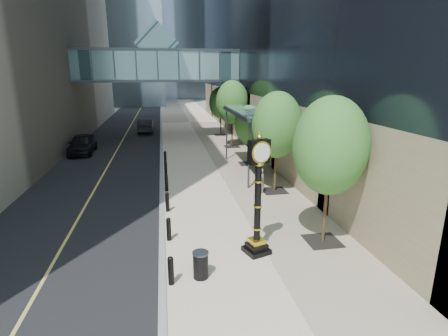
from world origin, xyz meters
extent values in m
plane|color=gray|center=(0.00, 0.00, 0.00)|extent=(320.00, 320.00, 0.00)
cube|color=black|center=(-7.00, 40.00, 0.01)|extent=(8.00, 180.00, 0.02)
cube|color=beige|center=(1.00, 40.00, 0.03)|extent=(8.00, 180.00, 0.06)
cube|color=gray|center=(-3.00, 40.00, 0.04)|extent=(0.25, 180.00, 0.07)
cube|color=slate|center=(-3.00, 28.00, 7.50)|extent=(17.00, 4.00, 3.00)
cube|color=#383F44|center=(-3.00, 28.00, 6.05)|extent=(17.00, 4.20, 0.25)
cube|color=#383F44|center=(-3.00, 28.00, 8.95)|extent=(17.00, 4.20, 0.25)
cube|color=slate|center=(-3.00, 28.00, 9.60)|extent=(4.24, 3.00, 4.24)
cube|color=#383F44|center=(3.50, 14.00, 4.20)|extent=(3.00, 8.00, 0.25)
cube|color=slate|center=(3.50, 14.00, 4.35)|extent=(2.80, 7.80, 0.06)
cylinder|color=#383F44|center=(2.20, 10.30, 2.10)|extent=(0.12, 0.12, 4.20)
cylinder|color=#383F44|center=(2.20, 17.70, 2.10)|extent=(0.12, 0.12, 4.20)
cylinder|color=black|center=(-2.70, 1.00, 0.51)|extent=(0.20, 0.20, 0.90)
cylinder|color=black|center=(-2.70, 4.20, 0.51)|extent=(0.20, 0.20, 0.90)
cylinder|color=black|center=(-2.70, 7.40, 0.51)|extent=(0.20, 0.20, 0.90)
cylinder|color=black|center=(-2.70, 10.60, 0.51)|extent=(0.20, 0.20, 0.90)
cylinder|color=black|center=(-2.70, 13.80, 0.51)|extent=(0.20, 0.20, 0.90)
cylinder|color=black|center=(-2.70, 17.00, 0.51)|extent=(0.20, 0.20, 0.90)
cube|color=black|center=(3.60, 3.00, 0.07)|extent=(1.40, 1.40, 0.02)
cylinder|color=#46301E|center=(3.60, 3.00, 1.65)|extent=(0.14, 0.14, 3.18)
ellipsoid|color=#266726|center=(3.60, 3.00, 4.11)|extent=(2.91, 2.91, 3.88)
cube|color=black|center=(3.60, 9.50, 0.07)|extent=(1.40, 1.40, 0.02)
cylinder|color=#46301E|center=(3.60, 9.50, 1.61)|extent=(0.14, 0.14, 3.09)
ellipsoid|color=#266726|center=(3.60, 9.50, 3.99)|extent=(2.83, 2.83, 3.78)
cube|color=black|center=(3.60, 16.00, 0.07)|extent=(1.40, 1.40, 0.02)
cylinder|color=#46301E|center=(3.60, 16.00, 1.25)|extent=(0.14, 0.14, 2.38)
ellipsoid|color=#266726|center=(3.60, 16.00, 3.09)|extent=(2.18, 2.18, 2.91)
cube|color=black|center=(3.60, 22.50, 0.07)|extent=(1.40, 1.40, 0.02)
cylinder|color=#46301E|center=(3.60, 22.50, 1.69)|extent=(0.14, 0.14, 3.26)
ellipsoid|color=#266726|center=(3.60, 22.50, 4.21)|extent=(2.99, 2.99, 3.98)
cube|color=black|center=(3.60, 29.00, 0.07)|extent=(1.40, 1.40, 0.02)
cylinder|color=#46301E|center=(3.60, 29.00, 1.47)|extent=(0.14, 0.14, 2.81)
ellipsoid|color=#266726|center=(3.60, 29.00, 3.64)|extent=(2.58, 2.58, 3.44)
cube|color=black|center=(0.63, 2.56, 0.16)|extent=(1.11, 1.11, 0.19)
cube|color=black|center=(0.63, 2.56, 0.35)|extent=(0.87, 0.87, 0.19)
cube|color=yellow|center=(0.63, 2.56, 0.55)|extent=(0.68, 0.68, 0.19)
cylinder|color=black|center=(0.63, 2.56, 2.15)|extent=(0.25, 0.25, 3.02)
cube|color=black|center=(0.63, 2.56, 4.10)|extent=(0.88, 0.55, 0.88)
cylinder|color=white|center=(0.63, 2.73, 4.10)|extent=(0.66, 0.26, 0.68)
cylinder|color=white|center=(0.63, 2.39, 4.10)|extent=(0.66, 0.26, 0.68)
sphere|color=yellow|center=(0.63, 2.56, 4.63)|extent=(0.19, 0.19, 0.19)
cylinder|color=black|center=(-1.69, 1.22, 0.51)|extent=(0.68, 0.68, 0.90)
imported|color=#A29E94|center=(2.62, 9.17, 0.83)|extent=(0.64, 0.51, 1.53)
imported|color=black|center=(-9.76, 22.20, 0.85)|extent=(2.12, 4.95, 1.67)
imported|color=black|center=(-4.75, 32.61, 0.80)|extent=(1.76, 4.76, 1.56)
camera|label=1|loc=(-2.73, -9.32, 6.86)|focal=28.00mm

